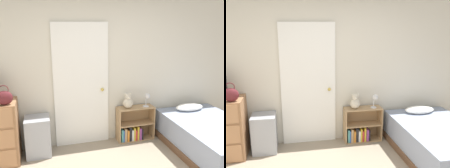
% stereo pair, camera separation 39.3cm
% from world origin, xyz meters
% --- Properties ---
extents(wall_back, '(10.00, 0.06, 2.55)m').
position_xyz_m(wall_back, '(0.00, 2.00, 1.27)').
color(wall_back, beige).
rests_on(wall_back, ground_plane).
extents(door_closed, '(0.91, 0.09, 2.07)m').
position_xyz_m(door_closed, '(-0.34, 1.95, 1.03)').
color(door_closed, white).
rests_on(door_closed, ground_plane).
extents(handbag, '(0.22, 0.12, 0.29)m').
position_xyz_m(handbag, '(-1.48, 1.53, 1.04)').
color(handbag, '#591E23').
rests_on(handbag, dresser).
extents(storage_bin, '(0.38, 0.39, 0.62)m').
position_xyz_m(storage_bin, '(-1.08, 1.75, 0.31)').
color(storage_bin, '#999EA8').
rests_on(storage_bin, ground_plane).
extents(bookshelf, '(0.66, 0.26, 0.61)m').
position_xyz_m(bookshelf, '(0.55, 1.82, 0.23)').
color(bookshelf, tan).
rests_on(bookshelf, ground_plane).
extents(teddy_bear, '(0.18, 0.18, 0.27)m').
position_xyz_m(teddy_bear, '(0.45, 1.82, 0.72)').
color(teddy_bear, beige).
rests_on(teddy_bear, bookshelf).
extents(desk_lamp, '(0.12, 0.11, 0.24)m').
position_xyz_m(desk_lamp, '(0.79, 1.79, 0.78)').
color(desk_lamp, silver).
rests_on(desk_lamp, bookshelf).
extents(bed, '(1.17, 1.82, 0.61)m').
position_xyz_m(bed, '(1.60, 1.05, 0.25)').
color(bed, brown).
rests_on(bed, ground_plane).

